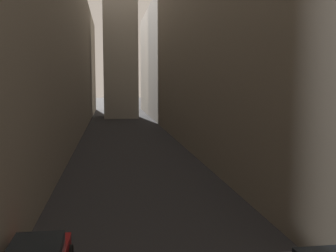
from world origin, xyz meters
The scene contains 3 objects.
ground_plane centered at (0.00, 48.00, 0.00)m, with size 264.00×264.00×0.00m, color #232326.
building_block_left centered at (-13.09, 50.00, 10.07)m, with size 15.17×108.00×20.14m, color gray.
building_block_right centered at (12.95, 50.00, 10.51)m, with size 14.90×108.00×21.03m, color #756B5B.
Camera 1 is at (-1.92, 5.26, 6.61)m, focal length 42.52 mm.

